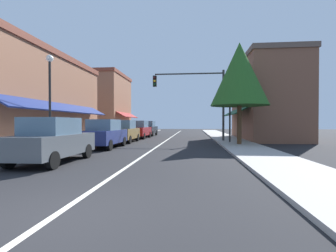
{
  "coord_description": "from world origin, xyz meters",
  "views": [
    {
      "loc": [
        2.32,
        -3.76,
        1.57
      ],
      "look_at": [
        0.38,
        15.42,
        1.31
      ],
      "focal_mm": 26.26,
      "sensor_mm": 36.0,
      "label": 1
    }
  ],
  "objects_px": {
    "parked_car_second_left": "(105,134)",
    "street_lamp_right_mid": "(230,102)",
    "parked_car_nearest_left": "(52,140)",
    "parked_car_far_left": "(139,130)",
    "traffic_signal_mast_arm": "(198,93)",
    "tree_right_near": "(239,74)",
    "parked_car_third_left": "(124,131)",
    "street_lamp_left_near": "(50,88)",
    "parked_car_distant_left": "(148,128)"
  },
  "relations": [
    {
      "from": "parked_car_third_left",
      "to": "parked_car_far_left",
      "type": "height_order",
      "value": "same"
    },
    {
      "from": "street_lamp_right_mid",
      "to": "parked_car_far_left",
      "type": "bearing_deg",
      "value": 146.79
    },
    {
      "from": "traffic_signal_mast_arm",
      "to": "tree_right_near",
      "type": "relative_size",
      "value": 0.83
    },
    {
      "from": "parked_car_distant_left",
      "to": "street_lamp_left_near",
      "type": "bearing_deg",
      "value": -95.3
    },
    {
      "from": "street_lamp_right_mid",
      "to": "tree_right_near",
      "type": "bearing_deg",
      "value": -76.3
    },
    {
      "from": "street_lamp_right_mid",
      "to": "traffic_signal_mast_arm",
      "type": "bearing_deg",
      "value": 146.58
    },
    {
      "from": "parked_car_third_left",
      "to": "parked_car_far_left",
      "type": "bearing_deg",
      "value": 88.23
    },
    {
      "from": "parked_car_second_left",
      "to": "parked_car_distant_left",
      "type": "relative_size",
      "value": 1.0
    },
    {
      "from": "street_lamp_left_near",
      "to": "tree_right_near",
      "type": "distance_m",
      "value": 11.78
    },
    {
      "from": "street_lamp_right_mid",
      "to": "parked_car_distant_left",
      "type": "bearing_deg",
      "value": 128.47
    },
    {
      "from": "parked_car_third_left",
      "to": "parked_car_nearest_left",
      "type": "bearing_deg",
      "value": -90.31
    },
    {
      "from": "parked_car_second_left",
      "to": "street_lamp_left_near",
      "type": "relative_size",
      "value": 0.82
    },
    {
      "from": "parked_car_nearest_left",
      "to": "street_lamp_right_mid",
      "type": "xyz_separation_m",
      "value": [
        8.23,
        9.68,
        2.23
      ]
    },
    {
      "from": "parked_car_distant_left",
      "to": "street_lamp_left_near",
      "type": "height_order",
      "value": "street_lamp_left_near"
    },
    {
      "from": "parked_car_nearest_left",
      "to": "traffic_signal_mast_arm",
      "type": "bearing_deg",
      "value": 61.85
    },
    {
      "from": "parked_car_far_left",
      "to": "parked_car_second_left",
      "type": "bearing_deg",
      "value": -88.87
    },
    {
      "from": "parked_car_second_left",
      "to": "parked_car_third_left",
      "type": "relative_size",
      "value": 1.0
    },
    {
      "from": "parked_car_second_left",
      "to": "parked_car_distant_left",
      "type": "height_order",
      "value": "same"
    },
    {
      "from": "parked_car_nearest_left",
      "to": "parked_car_second_left",
      "type": "distance_m",
      "value": 5.63
    },
    {
      "from": "parked_car_distant_left",
      "to": "parked_car_far_left",
      "type": "bearing_deg",
      "value": -88.84
    },
    {
      "from": "parked_car_third_left",
      "to": "tree_right_near",
      "type": "xyz_separation_m",
      "value": [
        8.64,
        -1.96,
        3.99
      ]
    },
    {
      "from": "parked_car_nearest_left",
      "to": "street_lamp_left_near",
      "type": "distance_m",
      "value": 4.18
    },
    {
      "from": "parked_car_nearest_left",
      "to": "parked_car_third_left",
      "type": "height_order",
      "value": "same"
    },
    {
      "from": "parked_car_second_left",
      "to": "parked_car_third_left",
      "type": "xyz_separation_m",
      "value": [
        -0.03,
        4.39,
        0.0
      ]
    },
    {
      "from": "parked_car_second_left",
      "to": "parked_car_far_left",
      "type": "xyz_separation_m",
      "value": [
        0.09,
        9.36,
        0.0
      ]
    },
    {
      "from": "parked_car_third_left",
      "to": "street_lamp_right_mid",
      "type": "distance_m",
      "value": 8.54
    },
    {
      "from": "parked_car_nearest_left",
      "to": "tree_right_near",
      "type": "relative_size",
      "value": 0.58
    },
    {
      "from": "parked_car_third_left",
      "to": "traffic_signal_mast_arm",
      "type": "relative_size",
      "value": 0.7
    },
    {
      "from": "parked_car_far_left",
      "to": "tree_right_near",
      "type": "relative_size",
      "value": 0.59
    },
    {
      "from": "street_lamp_right_mid",
      "to": "tree_right_near",
      "type": "height_order",
      "value": "tree_right_near"
    },
    {
      "from": "parked_car_second_left",
      "to": "parked_car_distant_left",
      "type": "distance_m",
      "value": 14.27
    },
    {
      "from": "parked_car_nearest_left",
      "to": "parked_car_second_left",
      "type": "xyz_separation_m",
      "value": [
        0.02,
        5.63,
        0.0
      ]
    },
    {
      "from": "parked_car_distant_left",
      "to": "street_lamp_left_near",
      "type": "distance_m",
      "value": 17.37
    },
    {
      "from": "parked_car_far_left",
      "to": "tree_right_near",
      "type": "bearing_deg",
      "value": -37.5
    },
    {
      "from": "parked_car_nearest_left",
      "to": "parked_car_third_left",
      "type": "relative_size",
      "value": 1.0
    },
    {
      "from": "parked_car_far_left",
      "to": "traffic_signal_mast_arm",
      "type": "xyz_separation_m",
      "value": [
        5.81,
        -3.8,
        3.17
      ]
    },
    {
      "from": "parked_car_second_left",
      "to": "tree_right_near",
      "type": "xyz_separation_m",
      "value": [
        8.6,
        2.43,
        3.99
      ]
    },
    {
      "from": "parked_car_second_left",
      "to": "traffic_signal_mast_arm",
      "type": "height_order",
      "value": "traffic_signal_mast_arm"
    },
    {
      "from": "parked_car_distant_left",
      "to": "parked_car_nearest_left",
      "type": "bearing_deg",
      "value": -89.16
    },
    {
      "from": "traffic_signal_mast_arm",
      "to": "tree_right_near",
      "type": "height_order",
      "value": "tree_right_near"
    },
    {
      "from": "parked_car_second_left",
      "to": "parked_car_far_left",
      "type": "distance_m",
      "value": 9.36
    },
    {
      "from": "parked_car_second_left",
      "to": "parked_car_nearest_left",
      "type": "bearing_deg",
      "value": -89.71
    },
    {
      "from": "traffic_signal_mast_arm",
      "to": "parked_car_far_left",
      "type": "bearing_deg",
      "value": 146.87
    },
    {
      "from": "street_lamp_left_near",
      "to": "street_lamp_right_mid",
      "type": "bearing_deg",
      "value": 34.31
    },
    {
      "from": "parked_car_nearest_left",
      "to": "parked_car_far_left",
      "type": "relative_size",
      "value": 0.99
    },
    {
      "from": "parked_car_far_left",
      "to": "street_lamp_right_mid",
      "type": "bearing_deg",
      "value": -31.55
    },
    {
      "from": "parked_car_second_left",
      "to": "street_lamp_right_mid",
      "type": "relative_size",
      "value": 0.9
    },
    {
      "from": "parked_car_nearest_left",
      "to": "parked_car_far_left",
      "type": "bearing_deg",
      "value": 89.31
    },
    {
      "from": "parked_car_far_left",
      "to": "tree_right_near",
      "type": "distance_m",
      "value": 11.68
    },
    {
      "from": "tree_right_near",
      "to": "parked_car_nearest_left",
      "type": "bearing_deg",
      "value": -136.94
    }
  ]
}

